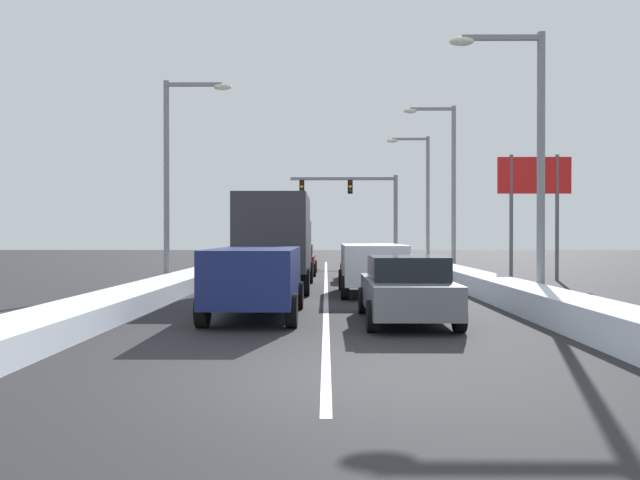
{
  "coord_description": "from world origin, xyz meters",
  "views": [
    {
      "loc": [
        0.0,
        -8.54,
        1.99
      ],
      "look_at": [
        -0.37,
        29.61,
        1.68
      ],
      "focal_mm": 35.23,
      "sensor_mm": 36.0,
      "label": 1
    }
  ],
  "objects": [
    {
      "name": "ground_plane",
      "position": [
        0.0,
        14.24,
        0.0
      ],
      "size": [
        120.0,
        120.0,
        0.0
      ],
      "primitive_type": "plane",
      "color": "#28282B"
    },
    {
      "name": "lane_stripe_between_right_lane_and_center_lane",
      "position": [
        -0.0,
        17.8,
        0.0
      ],
      "size": [
        0.14,
        39.16,
        0.01
      ],
      "primitive_type": "cube",
      "color": "silver",
      "rests_on": "ground"
    },
    {
      "name": "snow_bank_right_shoulder",
      "position": [
        5.3,
        17.8,
        0.33
      ],
      "size": [
        1.2,
        39.16,
        0.66
      ],
      "primitive_type": "cube",
      "color": "silver",
      "rests_on": "ground"
    },
    {
      "name": "snow_bank_left_shoulder",
      "position": [
        -5.3,
        17.8,
        0.26
      ],
      "size": [
        1.53,
        39.16,
        0.52
      ],
      "primitive_type": "cube",
      "color": "silver",
      "rests_on": "ground"
    },
    {
      "name": "sedan_gray_right_lane_nearest",
      "position": [
        1.83,
        5.78,
        0.76
      ],
      "size": [
        2.0,
        4.5,
        1.51
      ],
      "color": "slate",
      "rests_on": "ground"
    },
    {
      "name": "suv_white_right_lane_second",
      "position": [
        1.54,
        12.48,
        1.02
      ],
      "size": [
        2.16,
        4.9,
        1.67
      ],
      "color": "silver",
      "rests_on": "ground"
    },
    {
      "name": "sedan_silver_right_lane_third",
      "position": [
        1.67,
        19.35,
        0.76
      ],
      "size": [
        2.0,
        4.5,
        1.51
      ],
      "color": "#B7BABF",
      "rests_on": "ground"
    },
    {
      "name": "suv_navy_center_lane_nearest",
      "position": [
        -1.7,
        6.56,
        1.02
      ],
      "size": [
        2.16,
        4.9,
        1.67
      ],
      "color": "navy",
      "rests_on": "ground"
    },
    {
      "name": "box_truck_center_lane_second",
      "position": [
        -1.8,
        14.27,
        1.9
      ],
      "size": [
        2.53,
        7.2,
        3.36
      ],
      "color": "#38383D",
      "rests_on": "ground"
    },
    {
      "name": "sedan_maroon_center_lane_third",
      "position": [
        -1.48,
        22.86,
        0.76
      ],
      "size": [
        2.0,
        4.5,
        1.51
      ],
      "color": "maroon",
      "rests_on": "ground"
    },
    {
      "name": "traffic_light_gantry",
      "position": [
        2.57,
        35.59,
        4.5
      ],
      "size": [
        7.54,
        0.47,
        6.2
      ],
      "color": "slate",
      "rests_on": "ground"
    },
    {
      "name": "street_lamp_right_near",
      "position": [
        5.58,
        8.9,
        4.59
      ],
      "size": [
        2.66,
        0.36,
        7.6
      ],
      "color": "gray",
      "rests_on": "ground"
    },
    {
      "name": "street_lamp_right_mid",
      "position": [
        6.09,
        23.14,
        5.06
      ],
      "size": [
        2.66,
        0.36,
        8.49
      ],
      "color": "gray",
      "rests_on": "ground"
    },
    {
      "name": "street_lamp_right_far",
      "position": [
        5.93,
        30.26,
        4.84
      ],
      "size": [
        2.66,
        0.36,
        8.07
      ],
      "color": "gray",
      "rests_on": "ground"
    },
    {
      "name": "street_lamp_left_mid",
      "position": [
        -5.87,
        15.9,
        4.81
      ],
      "size": [
        2.66,
        0.36,
        8.01
      ],
      "color": "gray",
      "rests_on": "ground"
    },
    {
      "name": "roadside_sign_right",
      "position": [
        9.11,
        18.97,
        4.02
      ],
      "size": [
        3.2,
        0.16,
        5.5
      ],
      "color": "#59595B",
      "rests_on": "ground"
    }
  ]
}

